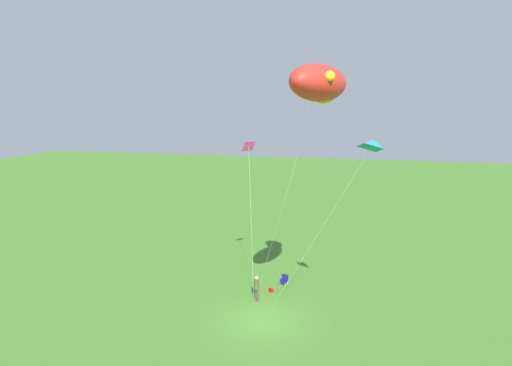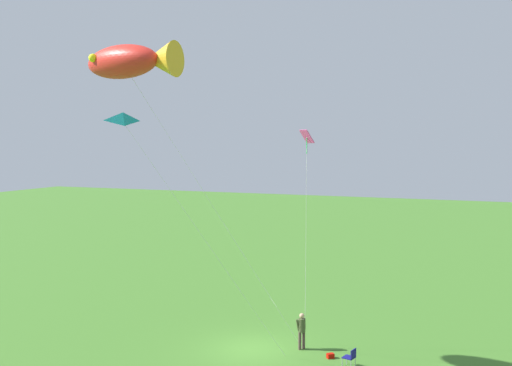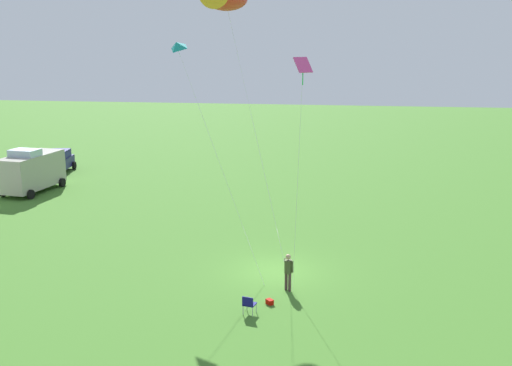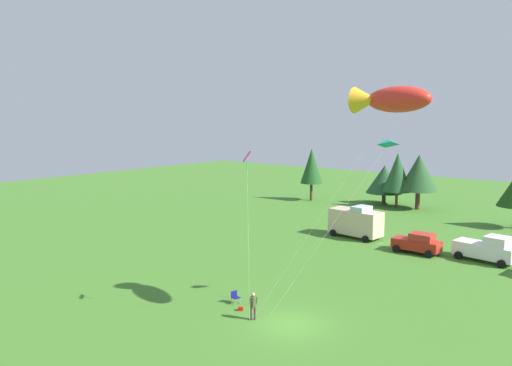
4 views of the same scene
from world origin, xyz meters
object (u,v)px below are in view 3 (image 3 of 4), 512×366
backpack_on_grass (270,302)px  car_navy_hatch (57,162)px  person_kite_flyer (288,269)px  van_motorhome_grey (32,170)px  kite_delta_teal (177,46)px  folding_chair (249,304)px  kite_diamond_rainbow (303,75)px

backpack_on_grass → car_navy_hatch: size_ratio=0.07×
car_navy_hatch → person_kite_flyer: bearing=-142.5°
car_navy_hatch → van_motorhome_grey: bearing=-176.1°
kite_delta_teal → folding_chair: bearing=-148.0°
backpack_on_grass → van_motorhome_grey: 26.44m
kite_diamond_rainbow → kite_delta_teal: (5.45, 6.92, 1.10)m
folding_chair → van_motorhome_grey: bearing=59.9°
folding_chair → person_kite_flyer: bearing=-13.9°
person_kite_flyer → car_navy_hatch: 31.28m
person_kite_flyer → backpack_on_grass: size_ratio=5.44×
person_kite_flyer → car_navy_hatch: bearing=82.9°
car_navy_hatch → kite_diamond_rainbow: size_ratio=0.42×
folding_chair → backpack_on_grass: 1.38m
van_motorhome_grey → kite_diamond_rainbow: size_ratio=0.54×
person_kite_flyer → car_navy_hatch: car_navy_hatch is taller
car_navy_hatch → backpack_on_grass: bearing=-145.3°
car_navy_hatch → kite_delta_teal: bearing=-144.3°
kite_delta_teal → car_navy_hatch: bearing=43.1°
person_kite_flyer → backpack_on_grass: person_kite_flyer is taller
van_motorhome_grey → car_navy_hatch: bearing=-161.1°
van_motorhome_grey → car_navy_hatch: 6.80m
car_navy_hatch → kite_diamond_rainbow: (-22.19, -22.58, 8.73)m
backpack_on_grass → car_navy_hatch: 31.99m
backpack_on_grass → kite_delta_teal: kite_delta_teal is taller
folding_chair → van_motorhome_grey: 26.61m
person_kite_flyer → kite_delta_teal: (5.41, 6.42, 9.76)m
backpack_on_grass → kite_delta_teal: bearing=39.6°
kite_diamond_rainbow → kite_delta_teal: 8.88m
person_kite_flyer → kite_diamond_rainbow: bearing=-56.3°
backpack_on_grass → car_navy_hatch: car_navy_hatch is taller
van_motorhome_grey → folding_chair: bearing=54.4°
van_motorhome_grey → kite_delta_teal: bearing=62.4°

